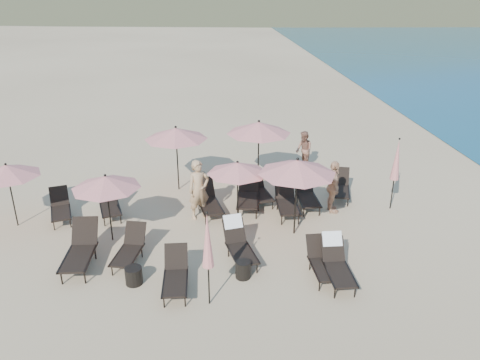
{
  "coord_description": "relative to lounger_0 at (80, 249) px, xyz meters",
  "views": [
    {
      "loc": [
        -1.01,
        -10.19,
        6.86
      ],
      "look_at": [
        -0.07,
        3.5,
        1.1
      ],
      "focal_mm": 35.0,
      "sensor_mm": 36.0,
      "label": 1
    }
  ],
  "objects": [
    {
      "name": "lounger_1",
      "position": [
        1.25,
        0.1,
        -0.08
      ],
      "size": [
        0.86,
        1.59,
        0.87
      ],
      "rotation": [
        0.0,
        0.0,
        -0.2
      ],
      "color": "black",
      "rests_on": "ground"
    },
    {
      "name": "lounger_10",
      "position": [
        4.67,
        3.17,
        -0.0
      ],
      "size": [
        0.89,
        1.86,
        1.03
      ],
      "rotation": [
        0.0,
        0.0,
        -0.12
      ],
      "color": "black",
      "rests_on": "ground"
    },
    {
      "name": "umbrella_open_3",
      "position": [
        2.29,
        4.82,
        1.61
      ],
      "size": [
        2.21,
        2.21,
        2.37
      ],
      "color": "black",
      "rests_on": "ground"
    },
    {
      "name": "umbrella_closed_1",
      "position": [
        9.36,
        2.75,
        1.21
      ],
      "size": [
        0.29,
        0.29,
        2.44
      ],
      "color": "black",
      "rests_on": "ground"
    },
    {
      "name": "lounger_5",
      "position": [
        6.52,
        -1.04,
        -0.01
      ],
      "size": [
        0.61,
        1.61,
        1.0
      ],
      "rotation": [
        0.0,
        0.0,
        0.01
      ],
      "color": "black",
      "rests_on": "ground"
    },
    {
      "name": "lounger_2",
      "position": [
        2.53,
        -1.21,
        -0.07
      ],
      "size": [
        0.6,
        1.54,
        0.88
      ],
      "rotation": [
        0.0,
        0.0,
        0.01
      ],
      "color": "black",
      "rests_on": "ground"
    },
    {
      "name": "lounger_3",
      "position": [
        4.14,
        0.06,
        -0.0
      ],
      "size": [
        0.93,
        1.71,
        1.01
      ],
      "rotation": [
        0.0,
        0.0,
        0.22
      ],
      "color": "black",
      "rests_on": "ground"
    },
    {
      "name": "lounger_4",
      "position": [
        6.19,
        -0.86,
        -0.09
      ],
      "size": [
        0.62,
        1.49,
        0.84
      ],
      "rotation": [
        0.0,
        0.0,
        0.05
      ],
      "color": "black",
      "rests_on": "ground"
    },
    {
      "name": "lounger_13",
      "position": [
        5.86,
        2.74,
        0.03
      ],
      "size": [
        0.66,
        1.74,
        1.08
      ],
      "rotation": [
        0.0,
        0.0,
        -0.01
      ],
      "color": "black",
      "rests_on": "ground"
    },
    {
      "name": "umbrella_closed_0",
      "position": [
        3.34,
        -1.85,
        1.17
      ],
      "size": [
        0.28,
        0.28,
        2.39
      ],
      "color": "black",
      "rests_on": "ground"
    },
    {
      "name": "lounger_7",
      "position": [
        0.19,
        2.91,
        -0.07
      ],
      "size": [
        1.0,
        1.66,
        0.9
      ],
      "rotation": [
        0.0,
        0.0,
        0.28
      ],
      "color": "black",
      "rests_on": "ground"
    },
    {
      "name": "lounger_12",
      "position": [
        7.92,
        3.74,
        -0.07
      ],
      "size": [
        0.94,
        1.63,
        0.88
      ],
      "rotation": [
        0.0,
        0.0,
        -0.25
      ],
      "color": "black",
      "rests_on": "ground"
    },
    {
      "name": "umbrella_open_4",
      "position": [
        5.19,
        5.02,
        1.7
      ],
      "size": [
        2.29,
        2.29,
        2.47
      ],
      "color": "black",
      "rests_on": "ground"
    },
    {
      "name": "lounger_0",
      "position": [
        0.0,
        0.0,
        0.0
      ],
      "size": [
        0.72,
        1.82,
        1.04
      ],
      "rotation": [
        0.0,
        0.0,
        -0.01
      ],
      "color": "black",
      "rests_on": "ground"
    },
    {
      "name": "side_table_1",
      "position": [
        4.2,
        -0.86,
        -0.26
      ],
      "size": [
        0.39,
        0.39,
        0.46
      ],
      "primitive_type": "cylinder",
      "color": "black",
      "rests_on": "ground"
    },
    {
      "name": "beachgoer_b",
      "position": [
        7.18,
        6.59,
        0.27
      ],
      "size": [
        0.75,
        0.87,
        1.52
      ],
      "primitive_type": "imported",
      "rotation": [
        0.0,
        0.0,
        -1.3
      ],
      "color": "#905E4A",
      "rests_on": "ground"
    },
    {
      "name": "beachgoer_c",
      "position": [
        7.35,
        2.66,
        0.38
      ],
      "size": [
        0.46,
        1.04,
        1.74
      ],
      "primitive_type": "imported",
      "rotation": [
        0.0,
        0.0,
        1.54
      ],
      "color": "tan",
      "rests_on": "ground"
    },
    {
      "name": "lounger_6",
      "position": [
        -1.29,
        2.73,
        -0.08
      ],
      "size": [
        0.99,
        1.61,
        0.87
      ],
      "rotation": [
        0.0,
        0.0,
        0.3
      ],
      "color": "black",
      "rests_on": "ground"
    },
    {
      "name": "lounger_9",
      "position": [
        5.07,
        3.62,
        -0.07
      ],
      "size": [
        0.88,
        1.63,
        0.89
      ],
      "rotation": [
        0.0,
        0.0,
        0.2
      ],
      "color": "black",
      "rests_on": "ground"
    },
    {
      "name": "ground",
      "position": [
        4.45,
        -0.61,
        -0.49
      ],
      "size": [
        800.0,
        800.0,
        0.0
      ],
      "primitive_type": "plane",
      "color": "#D6BA8C",
      "rests_on": "ground"
    },
    {
      "name": "side_table_0",
      "position": [
        1.48,
        -0.93,
        -0.27
      ],
      "size": [
        0.43,
        0.43,
        0.44
      ],
      "primitive_type": "cylinder",
      "color": "black",
      "rests_on": "ground"
    },
    {
      "name": "beachgoer_a",
      "position": [
        3.06,
        2.53,
        0.48
      ],
      "size": [
        0.83,
        0.71,
        1.93
      ],
      "primitive_type": "imported",
      "rotation": [
        0.0,
        0.0,
        0.43
      ],
      "color": "tan",
      "rests_on": "ground"
    },
    {
      "name": "umbrella_open_0",
      "position": [
        0.56,
        1.27,
        1.34
      ],
      "size": [
        1.92,
        1.92,
        2.07
      ],
      "color": "black",
      "rests_on": "ground"
    },
    {
      "name": "lounger_8",
      "position": [
        3.34,
        2.84,
        -0.03
      ],
      "size": [
        0.99,
        1.78,
        0.97
      ],
      "rotation": [
        0.0,
        0.0,
        0.22
      ],
      "color": "black",
      "rests_on": "ground"
    },
    {
      "name": "umbrella_open_2",
      "position": [
        5.88,
        1.3,
        1.64
      ],
      "size": [
        2.23,
        2.23,
        2.4
      ],
      "color": "black",
      "rests_on": "ground"
    },
    {
      "name": "umbrella_open_1",
      "position": [
        4.26,
        2.25,
        1.28
      ],
      "size": [
        1.86,
        1.86,
        2.0
      ],
      "color": "black",
      "rests_on": "ground"
    },
    {
      "name": "umbrella_open_5",
      "position": [
        -2.52,
        2.37,
        1.33
      ],
      "size": [
        1.91,
        1.91,
        2.05
      ],
      "color": "black",
      "rests_on": "ground"
    },
    {
      "name": "lounger_11",
      "position": [
        6.61,
        3.12,
        -0.05
      ],
      "size": [
        0.66,
        1.64,
        0.93
      ],
      "rotation": [
        0.0,
        0.0,
        0.03
      ],
      "color": "black",
      "rests_on": "ground"
    }
  ]
}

